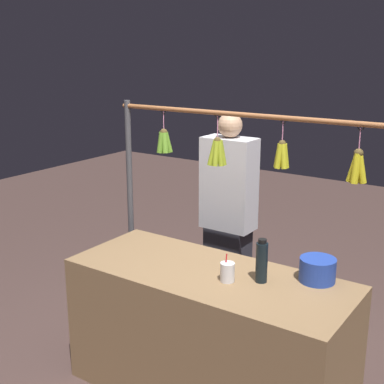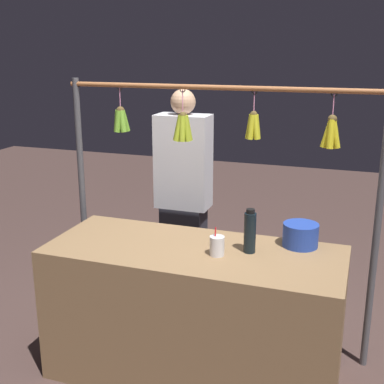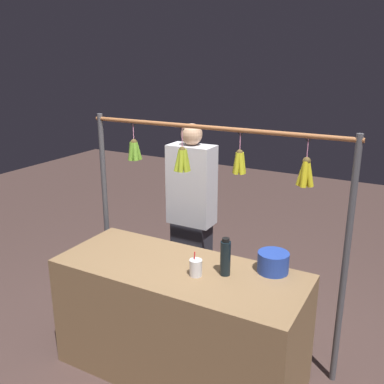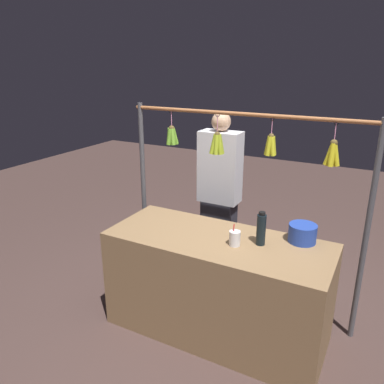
{
  "view_description": "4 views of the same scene",
  "coord_description": "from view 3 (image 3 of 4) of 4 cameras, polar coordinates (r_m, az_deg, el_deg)",
  "views": [
    {
      "loc": [
        -1.58,
        2.48,
        2.14
      ],
      "look_at": [
        0.12,
        0.0,
        1.32
      ],
      "focal_mm": 49.47,
      "sensor_mm": 36.0,
      "label": 1
    },
    {
      "loc": [
        -0.9,
        2.63,
        1.98
      ],
      "look_at": [
        0.01,
        0.0,
        1.19
      ],
      "focal_mm": 47.71,
      "sensor_mm": 36.0,
      "label": 2
    },
    {
      "loc": [
        -1.37,
        2.31,
        2.21
      ],
      "look_at": [
        -0.1,
        0.0,
        1.4
      ],
      "focal_mm": 40.62,
      "sensor_mm": 36.0,
      "label": 3
    },
    {
      "loc": [
        -1.08,
        2.45,
        2.14
      ],
      "look_at": [
        0.23,
        0.0,
        1.18
      ],
      "focal_mm": 35.83,
      "sensor_mm": 36.0,
      "label": 4
    }
  ],
  "objects": [
    {
      "name": "blue_bucket",
      "position": [
        2.98,
        10.6,
        -9.05
      ],
      "size": [
        0.21,
        0.21,
        0.14
      ],
      "primitive_type": "cylinder",
      "color": "#2644AA",
      "rests_on": "market_counter"
    },
    {
      "name": "vendor_person",
      "position": [
        3.88,
        -0.05,
        -3.59
      ],
      "size": [
        0.4,
        0.22,
        1.69
      ],
      "color": "#2D2D38",
      "rests_on": "ground"
    },
    {
      "name": "water_bottle",
      "position": [
        2.88,
        4.41,
        -8.56
      ],
      "size": [
        0.07,
        0.07,
        0.26
      ],
      "color": "black",
      "rests_on": "market_counter"
    },
    {
      "name": "drink_cup",
      "position": [
        2.89,
        0.49,
        -9.89
      ],
      "size": [
        0.08,
        0.08,
        0.16
      ],
      "color": "silver",
      "rests_on": "market_counter"
    },
    {
      "name": "ground_plane",
      "position": [
        3.48,
        -1.58,
        -22.31
      ],
      "size": [
        12.0,
        12.0,
        0.0
      ],
      "primitive_type": "plane",
      "color": "#4A3531"
    },
    {
      "name": "display_rack",
      "position": [
        3.23,
        2.13,
        -0.25
      ],
      "size": [
        2.08,
        0.13,
        1.78
      ],
      "color": "#4C4C51",
      "rests_on": "ground"
    },
    {
      "name": "market_counter",
      "position": [
        3.23,
        -1.64,
        -16.54
      ],
      "size": [
        1.74,
        0.71,
        0.84
      ],
      "primitive_type": "cube",
      "color": "olive",
      "rests_on": "ground"
    }
  ]
}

